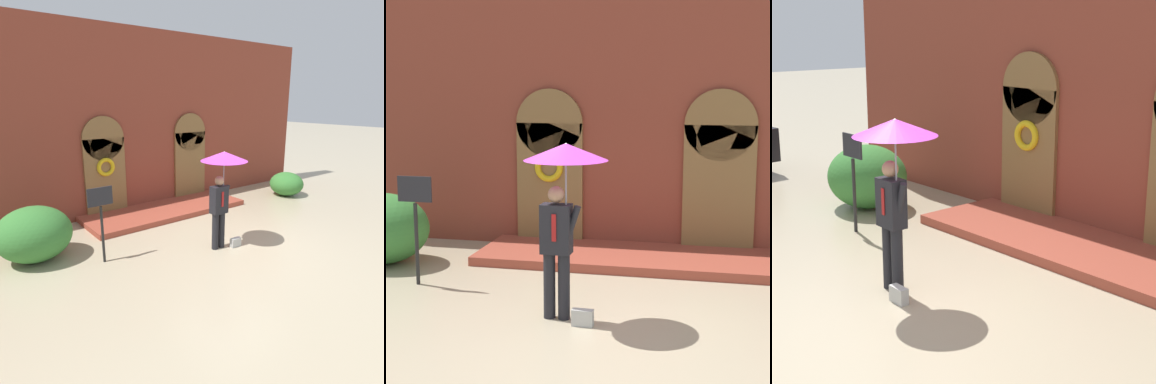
% 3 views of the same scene
% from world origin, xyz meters
% --- Properties ---
extents(ground_plane, '(80.00, 80.00, 0.00)m').
position_xyz_m(ground_plane, '(0.00, 0.00, 0.00)').
color(ground_plane, tan).
extents(building_facade, '(14.00, 2.30, 5.60)m').
position_xyz_m(building_facade, '(-0.00, 4.15, 2.68)').
color(building_facade, brown).
rests_on(building_facade, ground).
extents(person_with_umbrella, '(1.10, 1.10, 2.36)m').
position_xyz_m(person_with_umbrella, '(-0.36, 0.03, 1.91)').
color(person_with_umbrella, black).
rests_on(person_with_umbrella, ground).
extents(handbag, '(0.28, 0.13, 0.22)m').
position_xyz_m(handbag, '(-0.06, -0.17, 0.11)').
color(handbag, '#B7B7B2').
rests_on(handbag, ground).
extents(sign_post, '(0.56, 0.06, 1.72)m').
position_xyz_m(sign_post, '(-2.97, 1.01, 1.16)').
color(sign_post, black).
rests_on(sign_post, ground).
extents(shrub_left, '(1.65, 1.51, 1.24)m').
position_xyz_m(shrub_left, '(-4.15, 2.04, 0.62)').
color(shrub_left, '#387A33').
rests_on(shrub_left, ground).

